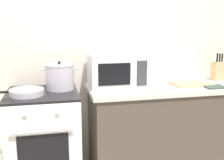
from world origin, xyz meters
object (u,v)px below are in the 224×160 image
(stove, at_px, (45,143))
(microwave, at_px, (116,71))
(stock_pot, at_px, (60,77))
(cutting_board, at_px, (191,84))
(knife_block, at_px, (219,71))
(oven_mitt, at_px, (214,87))
(frying_pan, at_px, (26,92))

(stove, bearing_deg, microwave, 6.73)
(stock_pot, bearing_deg, microwave, -0.77)
(microwave, xyz_separation_m, cutting_board, (0.72, -0.08, -0.14))
(cutting_board, bearing_deg, microwave, 173.77)
(microwave, bearing_deg, stock_pot, 179.23)
(cutting_board, bearing_deg, knife_block, 20.24)
(stove, distance_m, knife_block, 1.86)
(oven_mitt, bearing_deg, frying_pan, 176.88)
(stove, xyz_separation_m, oven_mitt, (1.53, -0.16, 0.47))
(stock_pot, relative_size, frying_pan, 0.71)
(stock_pot, relative_size, knife_block, 1.21)
(stock_pot, bearing_deg, cutting_board, -3.95)
(stock_pot, xyz_separation_m, cutting_board, (1.23, -0.08, -0.10))
(cutting_board, distance_m, knife_block, 0.41)
(knife_block, distance_m, oven_mitt, 0.39)
(microwave, bearing_deg, cutting_board, -6.23)
(frying_pan, xyz_separation_m, oven_mitt, (1.66, -0.09, -0.02))
(frying_pan, height_order, microwave, microwave)
(frying_pan, bearing_deg, microwave, 10.55)
(microwave, bearing_deg, frying_pan, -169.45)
(knife_block, height_order, oven_mitt, knife_block)
(cutting_board, height_order, knife_block, knife_block)
(stock_pot, bearing_deg, stove, -151.19)
(stove, height_order, stock_pot, stock_pot)
(cutting_board, bearing_deg, stock_pot, 176.05)
(stock_pot, height_order, knife_block, knife_block)
(stove, distance_m, oven_mitt, 1.61)
(stock_pot, distance_m, oven_mitt, 1.40)
(microwave, height_order, knife_block, microwave)
(stove, xyz_separation_m, cutting_board, (1.39, 0.00, 0.47))
(cutting_board, relative_size, knife_block, 1.28)
(cutting_board, height_order, oven_mitt, cutting_board)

